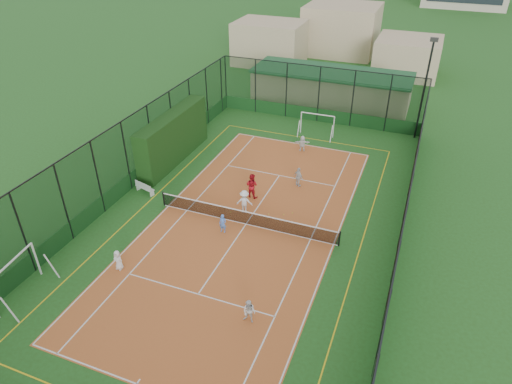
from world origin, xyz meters
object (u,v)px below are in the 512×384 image
clubhouse (331,87)px  child_near_mid (223,223)px  white_bench (145,187)px  futsal_goal_near (16,279)px  child_near_left (118,260)px  child_far_left (244,202)px  coach (252,186)px  floodlight_ne (424,91)px  child_far_right (298,177)px  child_far_back (302,143)px  child_near_right (249,312)px  futsal_goal_far (317,125)px

clubhouse → child_near_mid: size_ratio=12.50×
child_near_mid → white_bench: bearing=160.7°
clubhouse → futsal_goal_near: (-8.33, -31.66, -0.53)m
child_near_mid → child_near_left: bearing=-129.7°
child_far_left → coach: size_ratio=0.91×
futsal_goal_near → child_near_mid: size_ratio=2.67×
child_near_left → child_near_mid: (3.85, 5.03, 0.01)m
floodlight_ne → child_far_right: floodlight_ne is taller
child_far_left → child_far_back: size_ratio=1.24×
child_near_mid → child_near_right: 7.17m
child_far_left → child_far_back: child_far_left is taller
floodlight_ne → child_near_right: bearing=-103.1°
futsal_goal_near → futsal_goal_far: futsal_goal_near is taller
child_near_left → coach: coach is taller
child_near_right → child_far_left: (-3.67, 8.30, 0.15)m
white_bench → futsal_goal_far: size_ratio=0.53×
futsal_goal_far → child_near_mid: 15.39m
white_bench → coach: 7.32m
clubhouse → floodlight_ne: bearing=-32.1°
clubhouse → child_near_right: (3.08, -29.10, -0.92)m
child_near_right → child_far_back: 18.11m
futsal_goal_far → child_near_right: (2.35, -21.18, -0.29)m
child_near_right → child_far_back: size_ratio=1.01×
white_bench → child_far_right: (9.48, 4.61, 0.29)m
white_bench → child_near_mid: 7.12m
floodlight_ne → child_far_right: 13.52m
child_far_right → child_far_back: bearing=-44.5°
child_far_left → child_far_right: (2.28, 4.30, -0.08)m
child_near_left → coach: (4.02, 9.28, 0.27)m
clubhouse → futsal_goal_far: size_ratio=5.21×
futsal_goal_near → child_far_right: bearing=-39.9°
child_near_left → child_far_back: 17.83m
floodlight_ne → futsal_goal_near: (-16.93, -26.26, -3.08)m
futsal_goal_near → child_near_left: bearing=-51.8°
floodlight_ne → clubhouse: floodlight_ne is taller
clubhouse → coach: size_ratio=8.77×
clubhouse → child_near_left: clubhouse is taller
floodlight_ne → futsal_goal_far: floodlight_ne is taller
child_far_right → coach: coach is taller
futsal_goal_near → child_far_left: size_ratio=2.06×
futsal_goal_near → child_far_right: size_ratio=2.27×
child_far_left → coach: coach is taller
child_near_right → child_far_back: bearing=101.8°
futsal_goal_near → child_far_right: (10.02, 15.15, -0.32)m
futsal_goal_far → child_near_right: futsal_goal_far is taller
white_bench → child_far_right: 10.55m
coach → floodlight_ne: bearing=-114.6°
child_far_right → child_near_right: bearing=128.4°
futsal_goal_near → child_near_mid: (7.34, 8.46, -0.43)m
floodlight_ne → clubhouse: size_ratio=0.54×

